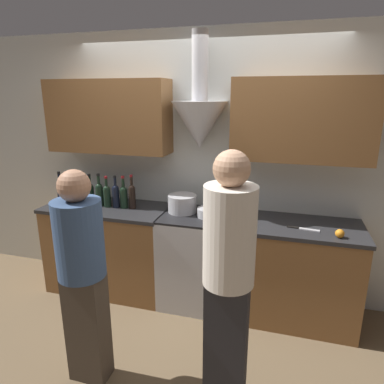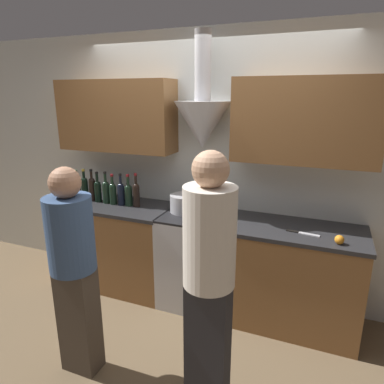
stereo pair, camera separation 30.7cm
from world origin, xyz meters
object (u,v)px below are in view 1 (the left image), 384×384
object	(u,v)px
wine_bottle_5	(99,193)
wine_bottle_1	(68,190)
wine_bottle_8	(124,195)
wine_bottle_9	(132,195)
wine_bottle_0	(60,190)
wine_bottle_2	(76,190)
person_foreground_right	(228,275)
wine_bottle_4	(90,193)
stove_range	(195,258)
mixing_bowl	(209,212)
wine_bottle_6	(107,195)
wine_bottle_7	(116,195)
orange_fruit	(340,234)
wine_bottle_3	(84,191)
stock_pot	(182,204)
person_foreground_left	(82,270)

from	to	relation	value
wine_bottle_5	wine_bottle_1	bearing A→B (deg)	178.76
wine_bottle_8	wine_bottle_9	size ratio (longest dim) A/B	0.95
wine_bottle_0	wine_bottle_9	size ratio (longest dim) A/B	0.94
wine_bottle_2	wine_bottle_8	xyz separation A→B (m)	(0.54, 0.00, -0.01)
person_foreground_right	wine_bottle_0	bearing A→B (deg)	150.58
wine_bottle_4	wine_bottle_9	bearing A→B (deg)	0.71
stove_range	mixing_bowl	distance (m)	0.51
wine_bottle_6	wine_bottle_8	bearing A→B (deg)	5.09
wine_bottle_7	wine_bottle_8	size ratio (longest dim) A/B	1.00
wine_bottle_9	orange_fruit	distance (m)	1.91
wine_bottle_3	wine_bottle_5	distance (m)	0.19
wine_bottle_1	wine_bottle_3	size ratio (longest dim) A/B	0.94
wine_bottle_2	mixing_bowl	world-z (taller)	wine_bottle_2
wine_bottle_9	stock_pot	size ratio (longest dim) A/B	1.25
wine_bottle_1	orange_fruit	distance (m)	2.64
wine_bottle_2	wine_bottle_0	bearing A→B (deg)	178.96
wine_bottle_1	wine_bottle_3	xyz separation A→B (m)	(0.19, 0.01, 0.01)
wine_bottle_1	wine_bottle_7	xyz separation A→B (m)	(0.56, -0.01, 0.00)
stove_range	person_foreground_right	size ratio (longest dim) A/B	0.53
wine_bottle_7	orange_fruit	bearing A→B (deg)	-5.51
wine_bottle_6	orange_fruit	size ratio (longest dim) A/B	4.50
stove_range	wine_bottle_4	size ratio (longest dim) A/B	2.85
wine_bottle_0	wine_bottle_8	bearing A→B (deg)	-0.02
wine_bottle_3	wine_bottle_5	world-z (taller)	wine_bottle_3
wine_bottle_4	wine_bottle_7	xyz separation A→B (m)	(0.29, -0.01, 0.00)
wine_bottle_0	wine_bottle_7	bearing A→B (deg)	-0.96
wine_bottle_4	wine_bottle_7	world-z (taller)	wine_bottle_7
wine_bottle_0	wine_bottle_1	xyz separation A→B (m)	(0.09, -0.00, 0.00)
person_foreground_right	wine_bottle_9	bearing A→B (deg)	136.02
stove_range	orange_fruit	xyz separation A→B (m)	(1.25, -0.21, 0.49)
wine_bottle_0	wine_bottle_9	xyz separation A→B (m)	(0.82, 0.00, 0.01)
stock_pot	person_foreground_left	xyz separation A→B (m)	(-0.34, -1.19, -0.13)
wine_bottle_5	wine_bottle_6	size ratio (longest dim) A/B	1.05
wine_bottle_6	mixing_bowl	distance (m)	1.06
wine_bottle_2	stock_pot	size ratio (longest dim) A/B	1.23
wine_bottle_6	stock_pot	xyz separation A→B (m)	(0.78, 0.05, -0.04)
stove_range	stock_pot	xyz separation A→B (m)	(-0.14, 0.04, 0.54)
wine_bottle_4	wine_bottle_8	bearing A→B (deg)	0.44
stove_range	wine_bottle_7	size ratio (longest dim) A/B	2.79
wine_bottle_1	orange_fruit	world-z (taller)	wine_bottle_1
wine_bottle_0	wine_bottle_7	world-z (taller)	wine_bottle_7
stock_pot	person_foreground_right	bearing A→B (deg)	-60.51
wine_bottle_4	stock_pot	size ratio (longest dim) A/B	1.17
stove_range	person_foreground_left	size ratio (longest dim) A/B	0.59
wine_bottle_7	stove_range	bearing A→B (deg)	0.50
wine_bottle_2	person_foreground_left	world-z (taller)	person_foreground_left
wine_bottle_6	wine_bottle_8	distance (m)	0.18
wine_bottle_8	wine_bottle_6	bearing A→B (deg)	-174.91
person_foreground_right	person_foreground_left	bearing A→B (deg)	-178.17
stove_range	wine_bottle_4	bearing A→B (deg)	179.96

